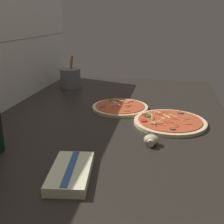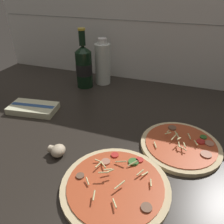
# 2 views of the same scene
# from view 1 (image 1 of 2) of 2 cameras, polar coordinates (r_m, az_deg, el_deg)

# --- Properties ---
(counter_slab) EXTENTS (1.60, 0.90, 0.03)m
(counter_slab) POSITION_cam_1_polar(r_m,az_deg,el_deg) (1.03, -0.90, -3.12)
(counter_slab) COLOR #28231E
(counter_slab) RESTS_ON ground
(pizza_near) EXTENTS (0.26, 0.26, 0.04)m
(pizza_near) POSITION_cam_1_polar(r_m,az_deg,el_deg) (1.05, 11.63, -1.95)
(pizza_near) COLOR beige
(pizza_near) RESTS_ON counter_slab
(pizza_far) EXTENTS (0.24, 0.24, 0.04)m
(pizza_far) POSITION_cam_1_polar(r_m,az_deg,el_deg) (1.19, 1.65, 0.99)
(pizza_far) COLOR beige
(pizza_far) RESTS_ON counter_slab
(mushroom_left) EXTENTS (0.05, 0.05, 0.03)m
(mushroom_left) POSITION_cam_1_polar(r_m,az_deg,el_deg) (0.87, 7.98, -5.67)
(mushroom_left) COLOR beige
(mushroom_left) RESTS_ON counter_slab
(utensil_crock) EXTENTS (0.11, 0.11, 0.17)m
(utensil_crock) POSITION_cam_1_polar(r_m,az_deg,el_deg) (1.54, -8.44, 6.80)
(utensil_crock) COLOR slate
(utensil_crock) RESTS_ON counter_slab
(dish_towel) EXTENTS (0.19, 0.12, 0.03)m
(dish_towel) POSITION_cam_1_polar(r_m,az_deg,el_deg) (0.71, -8.37, -12.04)
(dish_towel) COLOR beige
(dish_towel) RESTS_ON counter_slab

